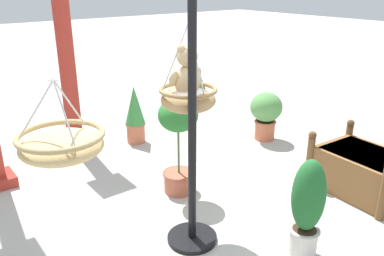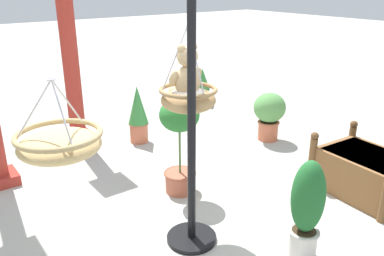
% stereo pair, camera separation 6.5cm
% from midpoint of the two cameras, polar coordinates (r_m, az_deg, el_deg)
% --- Properties ---
extents(ground_plane, '(40.00, 40.00, 0.00)m').
position_cam_midpoint_polar(ground_plane, '(3.83, -0.16, -13.95)').
color(ground_plane, '#ADAAA3').
extents(display_pole_central, '(0.44, 0.44, 2.31)m').
position_cam_midpoint_polar(display_pole_central, '(3.30, -0.54, -5.85)').
color(display_pole_central, black).
rests_on(display_pole_central, ground).
extents(hanging_basket_with_teddy, '(0.50, 0.50, 0.73)m').
position_cam_midpoint_polar(hanging_basket_with_teddy, '(3.38, -1.11, 4.31)').
color(hanging_basket_with_teddy, '#A37F51').
extents(teddy_bear, '(0.31, 0.28, 0.46)m').
position_cam_midpoint_polar(teddy_bear, '(3.34, -1.36, 7.69)').
color(teddy_bear, tan).
extents(hanging_basket_left_high, '(0.55, 0.55, 0.52)m').
position_cam_midpoint_polar(hanging_basket_left_high, '(2.65, -18.91, -2.23)').
color(hanging_basket_left_high, tan).
extents(greenhouse_pillar_left, '(0.41, 0.41, 2.58)m').
position_cam_midpoint_polar(greenhouse_pillar_left, '(5.53, -17.98, 9.95)').
color(greenhouse_pillar_left, '#9E2D23').
rests_on(greenhouse_pillar_left, ground).
extents(wooden_planter_box, '(0.81, 1.01, 0.63)m').
position_cam_midpoint_polar(wooden_planter_box, '(4.65, 22.97, -5.60)').
color(wooden_planter_box, brown).
rests_on(wooden_planter_box, ground).
extents(potted_plant_fern_front, '(0.28, 0.28, 0.67)m').
position_cam_midpoint_polar(potted_plant_fern_front, '(7.27, 0.61, 6.07)').
color(potted_plant_fern_front, '#2D5638').
rests_on(potted_plant_fern_front, ground).
extents(potted_plant_tall_leafy, '(0.41, 0.41, 1.06)m').
position_cam_midpoint_polar(potted_plant_tall_leafy, '(4.12, -2.42, -1.29)').
color(potted_plant_tall_leafy, '#AD563D').
rests_on(potted_plant_tall_leafy, ground).
extents(potted_plant_bushy_green, '(0.29, 0.29, 0.82)m').
position_cam_midpoint_polar(potted_plant_bushy_green, '(5.56, -8.53, 1.97)').
color(potted_plant_bushy_green, '#BC6042').
rests_on(potted_plant_bushy_green, ground).
extents(potted_plant_conical_shrub, '(0.45, 0.45, 0.69)m').
position_cam_midpoint_polar(potted_plant_conical_shrub, '(5.71, 10.26, 2.25)').
color(potted_plant_conical_shrub, '#BC6042').
rests_on(potted_plant_conical_shrub, ground).
extents(potted_plant_trailing_ivy, '(0.27, 0.27, 0.88)m').
position_cam_midpoint_polar(potted_plant_trailing_ivy, '(3.37, 15.69, -10.92)').
color(potted_plant_trailing_ivy, beige).
rests_on(potted_plant_trailing_ivy, ground).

